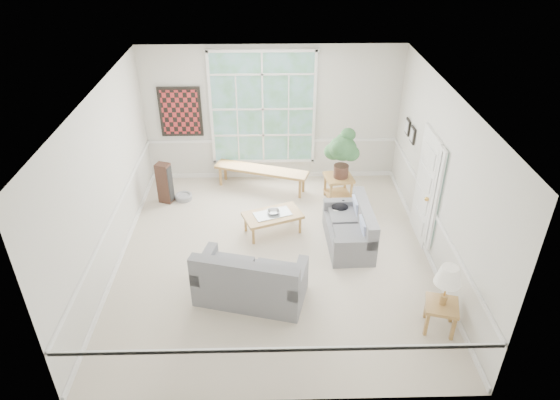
{
  "coord_description": "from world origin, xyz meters",
  "views": [
    {
      "loc": [
        -0.08,
        -7.12,
        5.49
      ],
      "look_at": [
        0.1,
        0.2,
        1.05
      ],
      "focal_mm": 32.0,
      "sensor_mm": 36.0,
      "label": 1
    }
  ],
  "objects_px": {
    "coffee_table": "(273,223)",
    "loveseat_front": "(251,274)",
    "end_table": "(338,188)",
    "loveseat_right": "(349,226)",
    "side_table": "(440,316)"
  },
  "relations": [
    {
      "from": "loveseat_front",
      "to": "end_table",
      "type": "bearing_deg",
      "value": 74.12
    },
    {
      "from": "coffee_table",
      "to": "loveseat_front",
      "type": "bearing_deg",
      "value": -121.98
    },
    {
      "from": "loveseat_front",
      "to": "end_table",
      "type": "height_order",
      "value": "loveseat_front"
    },
    {
      "from": "loveseat_right",
      "to": "side_table",
      "type": "xyz_separation_m",
      "value": [
        1.04,
        -2.16,
        -0.16
      ]
    },
    {
      "from": "loveseat_front",
      "to": "end_table",
      "type": "xyz_separation_m",
      "value": [
        1.76,
        2.98,
        -0.18
      ]
    },
    {
      "from": "loveseat_right",
      "to": "loveseat_front",
      "type": "bearing_deg",
      "value": -143.05
    },
    {
      "from": "loveseat_right",
      "to": "side_table",
      "type": "bearing_deg",
      "value": -65.86
    },
    {
      "from": "loveseat_right",
      "to": "coffee_table",
      "type": "height_order",
      "value": "loveseat_right"
    },
    {
      "from": "coffee_table",
      "to": "end_table",
      "type": "height_order",
      "value": "end_table"
    },
    {
      "from": "loveseat_right",
      "to": "coffee_table",
      "type": "distance_m",
      "value": 1.45
    },
    {
      "from": "loveseat_right",
      "to": "end_table",
      "type": "relative_size",
      "value": 2.65
    },
    {
      "from": "coffee_table",
      "to": "side_table",
      "type": "height_order",
      "value": "side_table"
    },
    {
      "from": "end_table",
      "to": "loveseat_front",
      "type": "bearing_deg",
      "value": -120.49
    },
    {
      "from": "loveseat_front",
      "to": "end_table",
      "type": "distance_m",
      "value": 3.46
    },
    {
      "from": "loveseat_right",
      "to": "coffee_table",
      "type": "xyz_separation_m",
      "value": [
        -1.38,
        0.41,
        -0.2
      ]
    }
  ]
}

